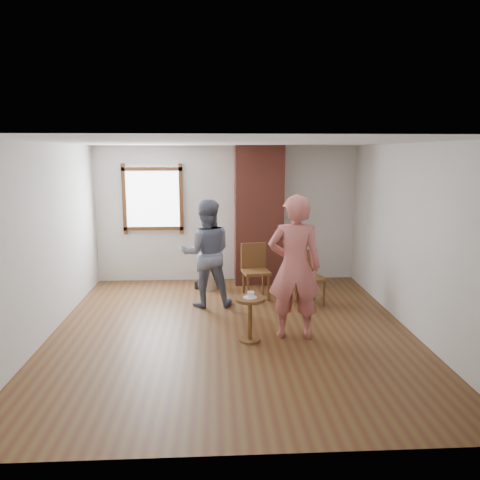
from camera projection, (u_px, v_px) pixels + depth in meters
name	position (u px, v px, depth m)	size (l,w,h in m)	color
ground	(232.00, 331.00, 6.57)	(5.50, 5.50, 0.00)	brown
room_shell	(226.00, 198.00, 6.83)	(5.04, 5.52, 2.62)	silver
brick_chimney	(259.00, 215.00, 8.82)	(0.90, 0.50, 2.60)	brown
stoneware_crock	(209.00, 278.00, 8.56)	(0.33, 0.33, 0.42)	tan
dark_pot	(198.00, 285.00, 8.60)	(0.14, 0.14, 0.14)	black
dining_chair_left	(255.00, 268.00, 8.01)	(0.50, 0.50, 0.94)	brown
dining_chair_right	(308.00, 274.00, 7.69)	(0.52, 0.52, 0.89)	brown
side_table	(250.00, 312.00, 6.15)	(0.40, 0.40, 0.60)	brown
cake_plate	(250.00, 297.00, 6.11)	(0.18, 0.18, 0.01)	white
cake_slice	(251.00, 295.00, 6.10)	(0.08, 0.07, 0.06)	white
man	(206.00, 253.00, 7.53)	(0.85, 0.66, 1.74)	#141A37
person_pink	(295.00, 267.00, 6.19)	(0.71, 0.46, 1.94)	#CA6965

